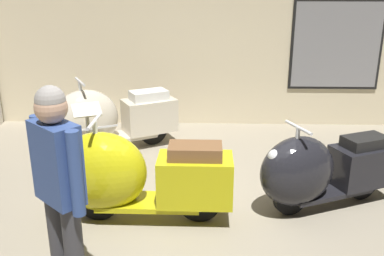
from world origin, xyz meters
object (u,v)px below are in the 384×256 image
scooter_0 (106,119)px  scooter_1 (130,175)px  visitor_0 (59,183)px  info_stanchion (90,154)px  scooter_2 (318,170)px

scooter_0 → scooter_1: same height
scooter_0 → visitor_0: 3.09m
scooter_0 → visitor_0: (0.36, -3.03, 0.49)m
scooter_0 → scooter_1: size_ratio=1.01×
scooter_1 → info_stanchion: bearing=-50.1°
scooter_0 → info_stanchion: size_ratio=1.76×
visitor_0 → scooter_2: bearing=-15.2°
scooter_2 → info_stanchion: size_ratio=1.62×
scooter_1 → scooter_2: bearing=-171.3°
scooter_1 → scooter_2: scooter_1 is taller
info_stanchion → scooter_2: bearing=-9.9°
scooter_2 → visitor_0: (-2.27, -1.46, 0.54)m
scooter_0 → scooter_2: bearing=120.7°
visitor_0 → info_stanchion: (-0.31, 1.91, -0.57)m
scooter_1 → visitor_0: 1.31m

